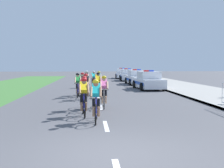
% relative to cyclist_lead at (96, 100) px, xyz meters
% --- Properties ---
extents(ground_plane, '(160.00, 160.00, 0.00)m').
position_rel_cyclist_lead_xyz_m(ground_plane, '(0.31, -3.55, -0.79)').
color(ground_plane, '#4C4C51').
extents(sidewalk_slab, '(4.94, 60.00, 0.12)m').
position_rel_cyclist_lead_xyz_m(sidewalk_slab, '(8.17, 10.45, -0.73)').
color(sidewalk_slab, gray).
rests_on(sidewalk_slab, ground).
extents(kerb_edge, '(0.16, 60.00, 0.13)m').
position_rel_cyclist_lead_xyz_m(kerb_edge, '(5.78, 10.45, -0.72)').
color(kerb_edge, '#9E9E99').
rests_on(kerb_edge, ground).
extents(lane_markings_centre, '(0.14, 29.60, 0.01)m').
position_rel_cyclist_lead_xyz_m(lane_markings_centre, '(0.31, 9.36, -0.78)').
color(lane_markings_centre, white).
rests_on(lane_markings_centre, ground).
extents(cyclist_lead, '(0.43, 1.72, 1.56)m').
position_rel_cyclist_lead_xyz_m(cyclist_lead, '(0.00, 0.00, 0.00)').
color(cyclist_lead, black).
rests_on(cyclist_lead, ground).
extents(cyclist_second, '(0.44, 1.72, 1.56)m').
position_rel_cyclist_lead_xyz_m(cyclist_second, '(-0.46, 1.19, 0.00)').
color(cyclist_second, black).
rests_on(cyclist_second, ground).
extents(cyclist_third, '(0.45, 1.72, 1.56)m').
position_rel_cyclist_lead_xyz_m(cyclist_third, '(-0.49, 2.70, 0.00)').
color(cyclist_third, black).
rests_on(cyclist_third, ground).
extents(cyclist_fourth, '(0.43, 1.72, 1.56)m').
position_rel_cyclist_lead_xyz_m(cyclist_fourth, '(0.45, 3.22, 0.00)').
color(cyclist_fourth, black).
rests_on(cyclist_fourth, ground).
extents(cyclist_fifth, '(0.43, 1.72, 1.56)m').
position_rel_cyclist_lead_xyz_m(cyclist_fifth, '(-0.43, 6.36, 0.00)').
color(cyclist_fifth, black).
rests_on(cyclist_fifth, ground).
extents(cyclist_sixth, '(0.42, 1.72, 1.56)m').
position_rel_cyclist_lead_xyz_m(cyclist_sixth, '(-0.96, 7.59, 0.00)').
color(cyclist_sixth, black).
rests_on(cyclist_sixth, ground).
extents(cyclist_seventh, '(0.44, 1.72, 1.56)m').
position_rel_cyclist_lead_xyz_m(cyclist_seventh, '(0.30, 8.59, 0.00)').
color(cyclist_seventh, black).
rests_on(cyclist_seventh, ground).
extents(cyclist_eighth, '(0.44, 1.72, 1.56)m').
position_rel_cyclist_lead_xyz_m(cyclist_eighth, '(-0.69, 8.66, 0.00)').
color(cyclist_eighth, black).
rests_on(cyclist_eighth, ground).
extents(cyclist_ninth, '(0.43, 1.72, 1.56)m').
position_rel_cyclist_lead_xyz_m(cyclist_ninth, '(0.50, 12.65, 0.00)').
color(cyclist_ninth, black).
rests_on(cyclist_ninth, ground).
extents(cyclist_tenth, '(0.42, 1.72, 1.56)m').
position_rel_cyclist_lead_xyz_m(cyclist_tenth, '(-0.53, 14.66, 0.00)').
color(cyclist_tenth, black).
rests_on(cyclist_tenth, ground).
extents(cyclist_eleventh, '(0.45, 1.72, 1.56)m').
position_rel_cyclist_lead_xyz_m(cyclist_eleventh, '(0.08, 13.52, 0.00)').
color(cyclist_eleventh, black).
rests_on(cyclist_eleventh, ground).
extents(police_car_nearest, '(2.18, 4.49, 1.59)m').
position_rel_cyclist_lead_xyz_m(police_car_nearest, '(4.65, 12.82, -0.11)').
color(police_car_nearest, silver).
rests_on(police_car_nearest, ground).
extents(police_car_second, '(2.06, 4.43, 1.59)m').
position_rel_cyclist_lead_xyz_m(police_car_second, '(4.65, 18.64, -0.11)').
color(police_car_second, silver).
rests_on(police_car_second, ground).
extents(police_car_third, '(2.17, 4.48, 1.59)m').
position_rel_cyclist_lead_xyz_m(police_car_third, '(4.65, 25.36, -0.11)').
color(police_car_third, silver).
rests_on(police_car_third, ground).
extents(police_car_furthest, '(2.25, 4.52, 1.59)m').
position_rel_cyclist_lead_xyz_m(police_car_furthest, '(4.65, 31.43, -0.11)').
color(police_car_furthest, white).
rests_on(police_car_furthest, ground).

